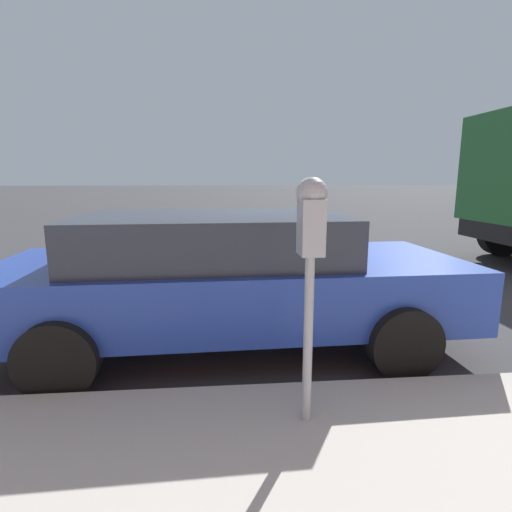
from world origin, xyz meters
TOP-DOWN VIEW (x-y plane):
  - ground_plane at (0.00, 0.00)m, footprint 220.00×220.00m
  - parking_meter at (-2.68, 0.40)m, footprint 0.21×0.19m
  - car_blue at (-1.07, 0.88)m, footprint 2.13×4.65m

SIDE VIEW (x-z plane):
  - ground_plane at x=0.00m, z-range 0.00..0.00m
  - car_blue at x=-1.07m, z-range 0.05..1.42m
  - parking_meter at x=-2.68m, z-range 0.56..2.14m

